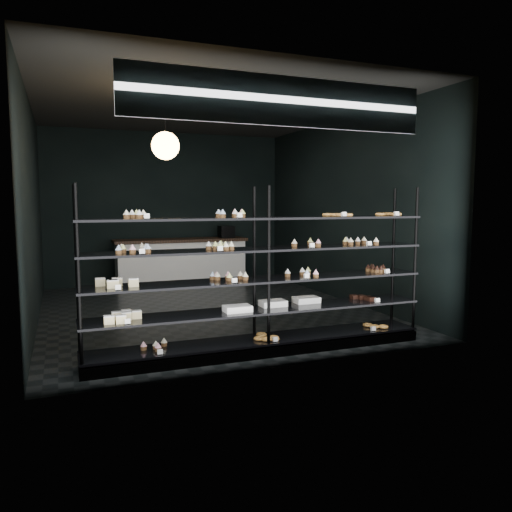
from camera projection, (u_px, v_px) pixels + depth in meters
name	position (u px, v px, depth m)	size (l,w,h in m)	color
room	(205.00, 211.00, 7.88)	(5.01, 6.01, 3.20)	black
display_shelf	(260.00, 299.00, 5.70)	(4.00, 0.50, 1.91)	black
signage	(282.00, 101.00, 5.05)	(3.30, 0.05, 0.50)	#0E0C40
pendant_lamp	(165.00, 146.00, 6.38)	(0.35, 0.35, 0.91)	black
service_counter	(182.00, 262.00, 10.38)	(2.73, 0.65, 1.23)	silver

